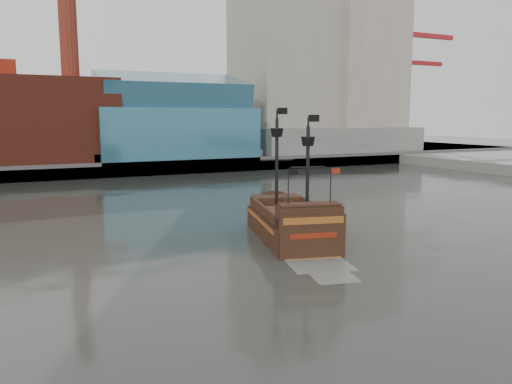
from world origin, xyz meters
TOP-DOWN VIEW (x-y plane):
  - ground at (0.00, 0.00)m, footprint 400.00×400.00m
  - promenade_far at (0.00, 92.00)m, footprint 220.00×60.00m
  - seawall at (0.00, 62.50)m, footprint 220.00×1.00m
  - skyline at (5.21, 84.56)m, footprint 149.00×45.00m
  - crane_a at (78.63, 82.00)m, footprint 22.50×4.00m
  - crane_b at (88.23, 92.00)m, footprint 19.10×4.00m
  - pirate_ship at (2.61, 10.69)m, footprint 8.42×16.52m

SIDE VIEW (x-z plane):
  - ground at x=0.00m, z-range 0.00..0.00m
  - promenade_far at x=0.00m, z-range 0.00..2.00m
  - pirate_ship at x=2.61m, z-range -4.86..7.00m
  - seawall at x=0.00m, z-range 0.00..2.60m
  - crane_b at x=88.23m, z-range 2.45..28.70m
  - crane_a at x=78.63m, z-range 2.99..35.24m
  - skyline at x=5.21m, z-range -6.45..55.55m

